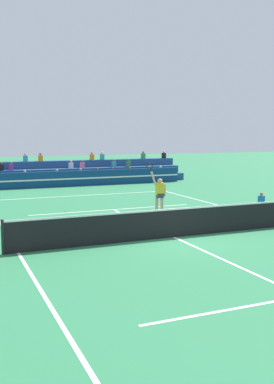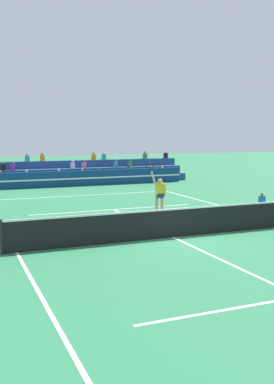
% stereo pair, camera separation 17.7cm
% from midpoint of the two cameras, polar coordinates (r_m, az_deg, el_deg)
% --- Properties ---
extents(ground_plane, '(120.00, 120.00, 0.00)m').
position_cam_midpoint_polar(ground_plane, '(16.32, 4.90, -5.76)').
color(ground_plane, '#2D7A4C').
extents(court_lines, '(11.10, 23.90, 0.01)m').
position_cam_midpoint_polar(court_lines, '(16.32, 4.90, -5.75)').
color(court_lines, white).
rests_on(court_lines, ground).
extents(tennis_net, '(12.00, 0.10, 1.10)m').
position_cam_midpoint_polar(tennis_net, '(16.20, 4.92, -3.89)').
color(tennis_net, black).
rests_on(tennis_net, ground).
extents(sponsor_banner_wall, '(18.00, 0.26, 1.10)m').
position_cam_midpoint_polar(sponsor_banner_wall, '(31.90, -9.04, 1.65)').
color(sponsor_banner_wall, navy).
rests_on(sponsor_banner_wall, ground).
extents(bleacher_stand, '(20.12, 2.85, 2.28)m').
position_cam_midpoint_polar(bleacher_stand, '(34.35, -10.03, 2.21)').
color(bleacher_stand, navy).
rests_on(bleacher_stand, ground).
extents(ball_kid_courtside, '(0.30, 0.36, 0.84)m').
position_cam_midpoint_polar(ball_kid_courtside, '(22.96, 15.78, -1.32)').
color(ball_kid_courtside, black).
rests_on(ball_kid_courtside, ground).
extents(tennis_player, '(0.97, 0.37, 2.49)m').
position_cam_midpoint_polar(tennis_player, '(20.24, 3.11, -0.32)').
color(tennis_player, tan).
rests_on(tennis_player, ground).
extents(tennis_ball, '(0.07, 0.07, 0.07)m').
position_cam_midpoint_polar(tennis_ball, '(21.86, -8.79, -2.35)').
color(tennis_ball, '#C6DB33').
rests_on(tennis_ball, ground).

